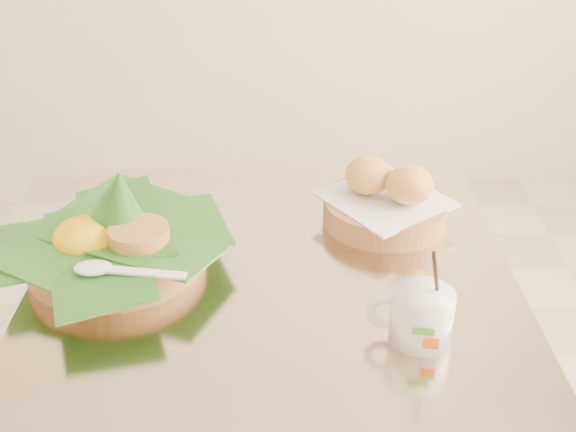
{
  "coord_description": "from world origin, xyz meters",
  "views": [
    {
      "loc": [
        0.2,
        -0.93,
        1.34
      ],
      "look_at": [
        0.19,
        0.0,
        0.82
      ],
      "focal_mm": 45.0,
      "sensor_mm": 36.0,
      "label": 1
    }
  ],
  "objects_px": {
    "bread_basket": "(386,201)",
    "coffee_mug": "(420,314)",
    "cafe_table": "(275,383)",
    "rice_basket": "(114,237)"
  },
  "relations": [
    {
      "from": "bread_basket",
      "to": "cafe_table",
      "type": "bearing_deg",
      "value": -140.15
    },
    {
      "from": "coffee_mug",
      "to": "bread_basket",
      "type": "bearing_deg",
      "value": 92.12
    },
    {
      "from": "cafe_table",
      "to": "bread_basket",
      "type": "xyz_separation_m",
      "value": [
        0.18,
        0.15,
        0.26
      ]
    },
    {
      "from": "cafe_table",
      "to": "bread_basket",
      "type": "height_order",
      "value": "bread_basket"
    },
    {
      "from": "cafe_table",
      "to": "rice_basket",
      "type": "height_order",
      "value": "rice_basket"
    },
    {
      "from": "rice_basket",
      "to": "coffee_mug",
      "type": "height_order",
      "value": "rice_basket"
    },
    {
      "from": "cafe_table",
      "to": "bread_basket",
      "type": "relative_size",
      "value": 3.11
    },
    {
      "from": "cafe_table",
      "to": "rice_basket",
      "type": "relative_size",
      "value": 2.28
    },
    {
      "from": "rice_basket",
      "to": "bread_basket",
      "type": "distance_m",
      "value": 0.44
    },
    {
      "from": "bread_basket",
      "to": "coffee_mug",
      "type": "distance_m",
      "value": 0.3
    }
  ]
}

